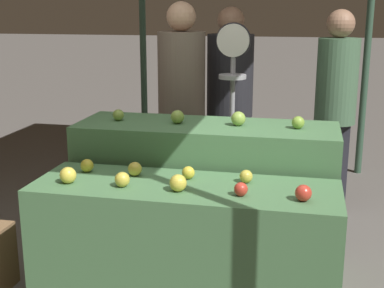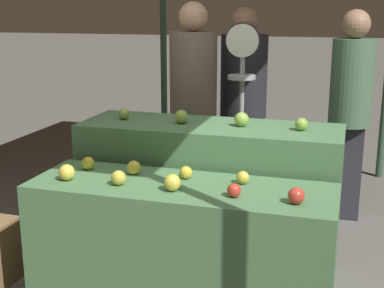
% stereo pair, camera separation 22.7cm
% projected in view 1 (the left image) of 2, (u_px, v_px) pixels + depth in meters
% --- Properties ---
extents(display_counter_front, '(1.64, 0.55, 0.78)m').
position_uv_depth(display_counter_front, '(185.00, 252.00, 2.94)').
color(display_counter_front, '#4C7A4C').
rests_on(display_counter_front, ground_plane).
extents(display_counter_back, '(1.64, 0.55, 0.98)m').
position_uv_depth(display_counter_back, '(206.00, 198.00, 3.48)').
color(display_counter_back, '#4C7A4C').
rests_on(display_counter_back, ground_plane).
extents(apple_front_0, '(0.09, 0.09, 0.09)m').
position_uv_depth(apple_front_0, '(68.00, 175.00, 2.87)').
color(apple_front_0, yellow).
rests_on(apple_front_0, display_counter_front).
extents(apple_front_1, '(0.08, 0.08, 0.08)m').
position_uv_depth(apple_front_1, '(122.00, 179.00, 2.81)').
color(apple_front_1, gold).
rests_on(apple_front_1, display_counter_front).
extents(apple_front_2, '(0.09, 0.09, 0.09)m').
position_uv_depth(apple_front_2, '(178.00, 183.00, 2.74)').
color(apple_front_2, yellow).
rests_on(apple_front_2, display_counter_front).
extents(apple_front_3, '(0.07, 0.07, 0.07)m').
position_uv_depth(apple_front_3, '(241.00, 189.00, 2.67)').
color(apple_front_3, red).
rests_on(apple_front_3, display_counter_front).
extents(apple_front_4, '(0.08, 0.08, 0.08)m').
position_uv_depth(apple_front_4, '(303.00, 193.00, 2.60)').
color(apple_front_4, red).
rests_on(apple_front_4, display_counter_front).
extents(apple_front_5, '(0.08, 0.08, 0.08)m').
position_uv_depth(apple_front_5, '(87.00, 166.00, 3.07)').
color(apple_front_5, gold).
rests_on(apple_front_5, display_counter_front).
extents(apple_front_6, '(0.08, 0.08, 0.08)m').
position_uv_depth(apple_front_6, '(135.00, 169.00, 3.00)').
color(apple_front_6, yellow).
rests_on(apple_front_6, display_counter_front).
extents(apple_front_7, '(0.07, 0.07, 0.07)m').
position_uv_depth(apple_front_7, '(188.00, 173.00, 2.94)').
color(apple_front_7, gold).
rests_on(apple_front_7, display_counter_front).
extents(apple_front_8, '(0.07, 0.07, 0.07)m').
position_uv_depth(apple_front_8, '(246.00, 176.00, 2.88)').
color(apple_front_8, gold).
rests_on(apple_front_8, display_counter_front).
extents(apple_back_0, '(0.07, 0.07, 0.07)m').
position_uv_depth(apple_back_0, '(118.00, 115.00, 3.47)').
color(apple_back_0, '#8EB247').
rests_on(apple_back_0, display_counter_back).
extents(apple_back_1, '(0.09, 0.09, 0.09)m').
position_uv_depth(apple_back_1, '(177.00, 117.00, 3.38)').
color(apple_back_1, '#8EB247').
rests_on(apple_back_1, display_counter_back).
extents(apple_back_2, '(0.09, 0.09, 0.09)m').
position_uv_depth(apple_back_2, '(238.00, 119.00, 3.31)').
color(apple_back_2, '#8EB247').
rests_on(apple_back_2, display_counter_back).
extents(apple_back_3, '(0.08, 0.08, 0.08)m').
position_uv_depth(apple_back_3, '(298.00, 123.00, 3.23)').
color(apple_back_3, '#84AD3D').
rests_on(apple_back_3, display_counter_back).
extents(produce_scale, '(0.25, 0.20, 1.59)m').
position_uv_depth(produce_scale, '(232.00, 86.00, 3.88)').
color(produce_scale, '#99999E').
rests_on(produce_scale, ground_plane).
extents(person_vendor_at_scale, '(0.49, 0.49, 1.74)m').
position_uv_depth(person_vendor_at_scale, '(182.00, 96.00, 4.28)').
color(person_vendor_at_scale, '#2D2D38').
rests_on(person_vendor_at_scale, ground_plane).
extents(person_customer_left, '(0.35, 0.35, 1.68)m').
position_uv_depth(person_customer_left, '(336.00, 99.00, 4.31)').
color(person_customer_left, '#2D2D38').
rests_on(person_customer_left, ground_plane).
extents(person_customer_right, '(0.49, 0.49, 1.70)m').
position_uv_depth(person_customer_right, '(230.00, 94.00, 4.55)').
color(person_customer_right, '#2D2D38').
rests_on(person_customer_right, ground_plane).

